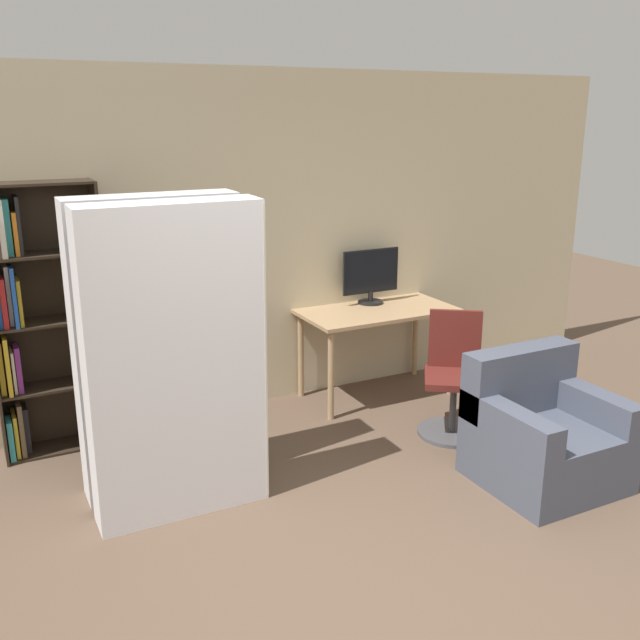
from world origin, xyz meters
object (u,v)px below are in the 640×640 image
object	(u,v)px
monitor	(371,274)
mattress_near	(177,365)
office_chair	(454,385)
armchair	(542,434)
mattress_far	(160,347)
bookshelf	(32,318)

from	to	relation	value
monitor	mattress_near	xyz separation A→B (m)	(-2.08, -1.28, -0.07)
office_chair	armchair	bearing A→B (deg)	-85.48
monitor	office_chair	bearing A→B (deg)	-85.94
mattress_far	armchair	bearing A→B (deg)	-25.59
armchair	monitor	bearing A→B (deg)	94.26
office_chair	armchair	world-z (taller)	office_chair
bookshelf	mattress_near	bearing A→B (deg)	-62.86
monitor	bookshelf	world-z (taller)	bookshelf
bookshelf	armchair	distance (m)	3.56
bookshelf	mattress_far	distance (m)	1.12
monitor	mattress_near	distance (m)	2.44
office_chair	bookshelf	xyz separation A→B (m)	(-2.81, 1.11, 0.62)
mattress_far	armchair	size ratio (longest dim) A/B	2.23
monitor	armchair	world-z (taller)	monitor
monitor	mattress_near	bearing A→B (deg)	-148.44
monitor	armchair	distance (m)	2.10
office_chair	bookshelf	bearing A→B (deg)	158.41
mattress_near	armchair	world-z (taller)	mattress_near
bookshelf	armchair	xyz separation A→B (m)	(2.88, -1.97, -0.67)
monitor	mattress_near	world-z (taller)	mattress_near
mattress_far	armchair	world-z (taller)	mattress_far
bookshelf	mattress_near	world-z (taller)	bookshelf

